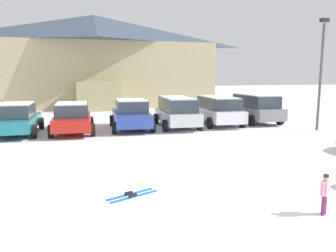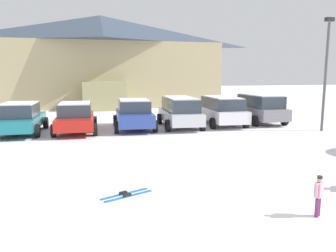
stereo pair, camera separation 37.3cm
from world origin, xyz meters
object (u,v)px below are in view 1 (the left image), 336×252
(parked_white_suv, at_px, (218,110))
(pair_of_skis, at_px, (132,195))
(parked_teal_hatchback, at_px, (16,118))
(parked_silver_wagon, at_px, (177,111))
(parked_grey_wagon, at_px, (255,107))
(skier_child_in_pink_snowsuit, at_px, (325,192))
(ski_lodge, at_px, (95,60))
(parked_blue_hatchback, at_px, (131,114))
(lamp_post, at_px, (321,69))
(parked_red_sedan, at_px, (72,117))

(parked_white_suv, relative_size, pair_of_skis, 3.51)
(parked_white_suv, bearing_deg, parked_teal_hatchback, 179.97)
(parked_teal_hatchback, height_order, parked_silver_wagon, parked_silver_wagon)
(parked_silver_wagon, bearing_deg, parked_grey_wagon, 4.16)
(skier_child_in_pink_snowsuit, bearing_deg, parked_white_suv, 74.41)
(ski_lodge, xyz_separation_m, pair_of_skis, (-1.35, -25.95, -4.40))
(parked_blue_hatchback, relative_size, lamp_post, 0.76)
(parked_teal_hatchback, bearing_deg, parked_white_suv, -0.03)
(parked_red_sedan, distance_m, pair_of_skis, 9.96)
(parked_white_suv, bearing_deg, parked_red_sedan, -178.12)
(parked_white_suv, height_order, skier_child_in_pink_snowsuit, parked_white_suv)
(ski_lodge, distance_m, parked_white_suv, 17.23)
(parked_grey_wagon, bearing_deg, lamp_post, -65.90)
(parked_silver_wagon, relative_size, lamp_post, 0.80)
(ski_lodge, xyz_separation_m, parked_teal_hatchback, (-5.26, -15.81, -3.61))
(parked_red_sedan, height_order, pair_of_skis, parked_red_sedan)
(parked_blue_hatchback, xyz_separation_m, parked_grey_wagon, (8.00, 0.34, 0.11))
(parked_silver_wagon, distance_m, skier_child_in_pink_snowsuit, 12.30)
(parked_silver_wagon, bearing_deg, parked_blue_hatchback, 178.84)
(parked_blue_hatchback, relative_size, parked_white_suv, 0.95)
(ski_lodge, relative_size, skier_child_in_pink_snowsuit, 25.47)
(parked_white_suv, xyz_separation_m, parked_grey_wagon, (2.68, 0.22, 0.03))
(parked_grey_wagon, distance_m, pair_of_skis, 14.34)
(parked_blue_hatchback, bearing_deg, parked_red_sedan, -176.99)
(parked_silver_wagon, relative_size, pair_of_skis, 3.51)
(lamp_post, bearing_deg, parked_teal_hatchback, 167.53)
(parked_silver_wagon, distance_m, parked_grey_wagon, 5.36)
(parked_white_suv, distance_m, lamp_post, 5.98)
(parked_red_sedan, bearing_deg, skier_child_in_pink_snowsuit, -67.83)
(ski_lodge, xyz_separation_m, parked_white_suv, (5.86, -15.82, -3.51))
(parked_teal_hatchback, distance_m, pair_of_skis, 10.90)
(parked_red_sedan, xyz_separation_m, lamp_post, (12.72, -3.13, 2.49))
(parked_red_sedan, xyz_separation_m, parked_white_suv, (8.42, 0.28, 0.12))
(parked_white_suv, bearing_deg, skier_child_in_pink_snowsuit, -105.59)
(ski_lodge, distance_m, skier_child_in_pink_snowsuit, 28.62)
(parked_silver_wagon, bearing_deg, parked_red_sedan, -178.91)
(parked_teal_hatchback, bearing_deg, parked_red_sedan, -5.96)
(parked_white_suv, bearing_deg, parked_grey_wagon, 4.74)
(parked_teal_hatchback, relative_size, parked_grey_wagon, 1.02)
(skier_child_in_pink_snowsuit, bearing_deg, ski_lodge, 94.83)
(parked_blue_hatchback, bearing_deg, lamp_post, -18.90)
(parked_blue_hatchback, xyz_separation_m, pair_of_skis, (-1.89, -10.02, -0.82))
(ski_lodge, xyz_separation_m, parked_blue_hatchback, (0.54, -15.93, -3.59))
(ski_lodge, distance_m, parked_red_sedan, 16.70)
(ski_lodge, distance_m, lamp_post, 21.77)
(parked_red_sedan, relative_size, parked_grey_wagon, 1.01)
(parked_red_sedan, height_order, parked_grey_wagon, parked_grey_wagon)
(parked_blue_hatchback, height_order, lamp_post, lamp_post)
(parked_blue_hatchback, distance_m, lamp_post, 10.46)
(parked_blue_hatchback, bearing_deg, skier_child_in_pink_snowsuit, -81.47)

